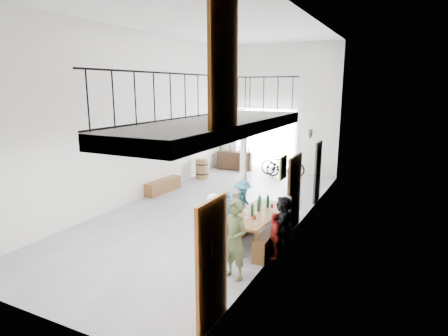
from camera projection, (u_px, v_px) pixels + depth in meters
The scene contains 24 objects.
floor at pixel (210, 211), 11.50m from camera, with size 12.00×12.00×0.00m, color slate.
room_walls at pixel (209, 93), 10.74m from camera, with size 12.00×12.00×12.00m.
gateway_portal at pixel (265, 140), 16.58m from camera, with size 2.80×0.08×2.80m, color white.
right_wall_decor at pixel (276, 178), 8.32m from camera, with size 0.07×8.28×5.07m.
balcony at pixel (222, 128), 7.27m from camera, with size 1.52×5.62×4.00m.
tasting_table at pixel (258, 216), 8.97m from camera, with size 0.97×2.21×0.79m.
bench_inner at pixel (233, 230), 9.30m from camera, with size 0.35×2.19×0.50m, color brown.
bench_wall at pixel (273, 236), 8.95m from camera, with size 0.29×2.20×0.51m, color brown.
tableware at pixel (260, 207), 8.92m from camera, with size 0.50×1.33×0.35m.
side_bench at pixel (163, 186), 13.49m from camera, with size 0.36×1.67×0.47m, color brown.
oak_barrel at pixel (202, 169), 15.52m from camera, with size 0.55×0.55×0.81m.
serving_counter at pixel (235, 161), 17.11m from camera, with size 1.60×0.44×0.84m, color #382310.
counter_bottles at pixel (235, 149), 16.98m from camera, with size 1.33×0.33×0.28m.
guest_left_a at pixel (214, 221), 8.68m from camera, with size 0.66×0.43×1.36m, color silver.
guest_left_b at pixel (228, 216), 9.21m from camera, with size 0.46×0.30×1.27m, color teal.
guest_left_c at pixel (237, 211), 9.72m from camera, with size 0.56×0.44×1.16m, color silver.
guest_left_d at pixel (242, 204), 10.02m from camera, with size 0.85×0.49×1.32m, color teal.
guest_right_a at pixel (275, 236), 8.23m from camera, with size 0.62×0.26×1.06m, color red.
guest_right_b at pixel (283, 221), 8.84m from camera, with size 1.16×0.37×1.25m, color black.
guest_right_c at pixel (287, 216), 9.47m from camera, with size 0.52×0.34×1.07m, color silver.
host_standing at pixel (235, 240), 7.31m from camera, with size 0.59×0.39×1.62m, color #444D2B.
potted_plant at pixel (297, 206), 11.27m from camera, with size 0.40×0.34×0.44m, color #1D4C22.
bicycle_near at pixel (283, 164), 15.89m from camera, with size 0.67×1.91×1.00m, color black.
bicycle_far at pixel (283, 167), 15.57m from camera, with size 0.44×1.55×0.93m, color black.
Camera 1 is at (5.23, -9.63, 3.75)m, focal length 30.00 mm.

